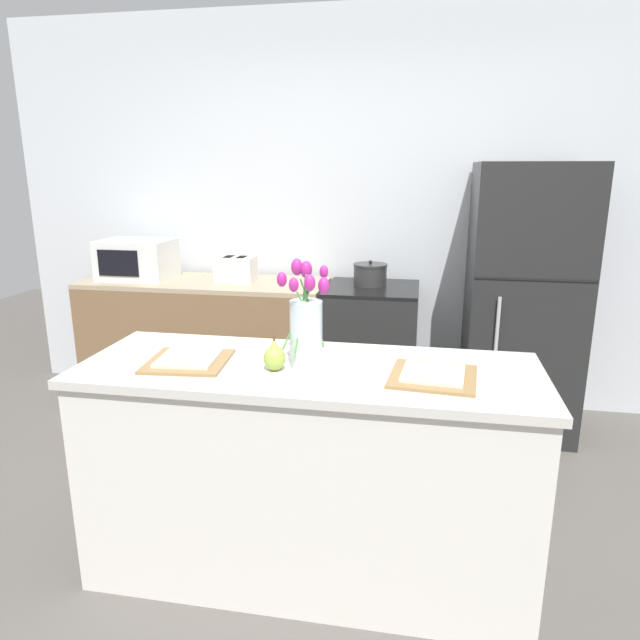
{
  "coord_description": "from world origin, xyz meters",
  "views": [
    {
      "loc": [
        0.42,
        -2.06,
        1.66
      ],
      "look_at": [
        0.0,
        0.25,
        1.03
      ],
      "focal_mm": 32.0,
      "sensor_mm": 36.0,
      "label": 1
    }
  ],
  "objects_px": {
    "stove_range": "(371,353)",
    "cooking_pot": "(370,274)",
    "flower_vase": "(306,326)",
    "microwave": "(137,259)",
    "pear_figurine": "(275,357)",
    "toaster": "(236,269)",
    "refrigerator": "(523,302)",
    "plate_setting_left": "(188,360)",
    "plate_setting_right": "(433,376)"
  },
  "relations": [
    {
      "from": "stove_range",
      "to": "cooking_pot",
      "type": "height_order",
      "value": "cooking_pot"
    },
    {
      "from": "flower_vase",
      "to": "microwave",
      "type": "distance_m",
      "value": 2.22
    },
    {
      "from": "pear_figurine",
      "to": "toaster",
      "type": "relative_size",
      "value": 0.49
    },
    {
      "from": "cooking_pot",
      "to": "stove_range",
      "type": "bearing_deg",
      "value": -70.64
    },
    {
      "from": "stove_range",
      "to": "toaster",
      "type": "bearing_deg",
      "value": 179.74
    },
    {
      "from": "pear_figurine",
      "to": "cooking_pot",
      "type": "xyz_separation_m",
      "value": [
        0.2,
        1.73,
        0.01
      ]
    },
    {
      "from": "pear_figurine",
      "to": "microwave",
      "type": "distance_m",
      "value": 2.2
    },
    {
      "from": "flower_vase",
      "to": "cooking_pot",
      "type": "bearing_deg",
      "value": 86.99
    },
    {
      "from": "microwave",
      "to": "toaster",
      "type": "bearing_deg",
      "value": 0.4
    },
    {
      "from": "refrigerator",
      "to": "pear_figurine",
      "type": "distance_m",
      "value": 2.04
    },
    {
      "from": "plate_setting_left",
      "to": "toaster",
      "type": "bearing_deg",
      "value": 102.14
    },
    {
      "from": "toaster",
      "to": "microwave",
      "type": "bearing_deg",
      "value": -179.6
    },
    {
      "from": "plate_setting_right",
      "to": "cooking_pot",
      "type": "height_order",
      "value": "cooking_pot"
    },
    {
      "from": "plate_setting_left",
      "to": "toaster",
      "type": "xyz_separation_m",
      "value": [
        -0.36,
        1.65,
        0.07
      ]
    },
    {
      "from": "refrigerator",
      "to": "cooking_pot",
      "type": "distance_m",
      "value": 0.98
    },
    {
      "from": "stove_range",
      "to": "microwave",
      "type": "distance_m",
      "value": 1.75
    },
    {
      "from": "cooking_pot",
      "to": "plate_setting_left",
      "type": "bearing_deg",
      "value": -108.03
    },
    {
      "from": "toaster",
      "to": "cooking_pot",
      "type": "bearing_deg",
      "value": 3.5
    },
    {
      "from": "plate_setting_left",
      "to": "cooking_pot",
      "type": "height_order",
      "value": "cooking_pot"
    },
    {
      "from": "plate_setting_left",
      "to": "toaster",
      "type": "height_order",
      "value": "toaster"
    },
    {
      "from": "plate_setting_right",
      "to": "microwave",
      "type": "height_order",
      "value": "microwave"
    },
    {
      "from": "refrigerator",
      "to": "plate_setting_right",
      "type": "height_order",
      "value": "refrigerator"
    },
    {
      "from": "plate_setting_left",
      "to": "microwave",
      "type": "height_order",
      "value": "microwave"
    },
    {
      "from": "stove_range",
      "to": "pear_figurine",
      "type": "height_order",
      "value": "pear_figurine"
    },
    {
      "from": "plate_setting_left",
      "to": "stove_range",
      "type": "bearing_deg",
      "value": 70.7
    },
    {
      "from": "stove_range",
      "to": "toaster",
      "type": "height_order",
      "value": "toaster"
    },
    {
      "from": "pear_figurine",
      "to": "toaster",
      "type": "height_order",
      "value": "toaster"
    },
    {
      "from": "stove_range",
      "to": "pear_figurine",
      "type": "distance_m",
      "value": 1.76
    },
    {
      "from": "stove_range",
      "to": "microwave",
      "type": "height_order",
      "value": "microwave"
    },
    {
      "from": "plate_setting_left",
      "to": "cooking_pot",
      "type": "distance_m",
      "value": 1.8
    },
    {
      "from": "refrigerator",
      "to": "microwave",
      "type": "bearing_deg",
      "value": -179.97
    },
    {
      "from": "pear_figurine",
      "to": "refrigerator",
      "type": "bearing_deg",
      "value": 55.07
    },
    {
      "from": "stove_range",
      "to": "pear_figurine",
      "type": "xyz_separation_m",
      "value": [
        -0.22,
        -1.67,
        0.51
      ]
    },
    {
      "from": "flower_vase",
      "to": "plate_setting_right",
      "type": "xyz_separation_m",
      "value": [
        0.49,
        -0.04,
        -0.15
      ]
    },
    {
      "from": "toaster",
      "to": "microwave",
      "type": "xyz_separation_m",
      "value": [
        -0.72,
        -0.0,
        0.05
      ]
    },
    {
      "from": "toaster",
      "to": "cooking_pot",
      "type": "distance_m",
      "value": 0.91
    },
    {
      "from": "plate_setting_right",
      "to": "microwave",
      "type": "distance_m",
      "value": 2.61
    },
    {
      "from": "cooking_pot",
      "to": "flower_vase",
      "type": "bearing_deg",
      "value": -93.01
    },
    {
      "from": "flower_vase",
      "to": "microwave",
      "type": "bearing_deg",
      "value": 133.85
    },
    {
      "from": "plate_setting_left",
      "to": "plate_setting_right",
      "type": "relative_size",
      "value": 1.0
    },
    {
      "from": "refrigerator",
      "to": "plate_setting_right",
      "type": "bearing_deg",
      "value": -109.17
    },
    {
      "from": "pear_figurine",
      "to": "plate_setting_left",
      "type": "bearing_deg",
      "value": 176.45
    },
    {
      "from": "plate_setting_right",
      "to": "pear_figurine",
      "type": "bearing_deg",
      "value": -177.85
    },
    {
      "from": "refrigerator",
      "to": "plate_setting_left",
      "type": "relative_size",
      "value": 5.05
    },
    {
      "from": "toaster",
      "to": "pear_figurine",
      "type": "bearing_deg",
      "value": -66.86
    },
    {
      "from": "cooking_pot",
      "to": "toaster",
      "type": "bearing_deg",
      "value": -176.5
    },
    {
      "from": "refrigerator",
      "to": "cooking_pot",
      "type": "height_order",
      "value": "refrigerator"
    },
    {
      "from": "refrigerator",
      "to": "microwave",
      "type": "xyz_separation_m",
      "value": [
        -2.6,
        -0.0,
        0.2
      ]
    },
    {
      "from": "flower_vase",
      "to": "microwave",
      "type": "xyz_separation_m",
      "value": [
        -1.54,
        1.6,
        -0.03
      ]
    },
    {
      "from": "flower_vase",
      "to": "microwave",
      "type": "relative_size",
      "value": 0.87
    }
  ]
}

